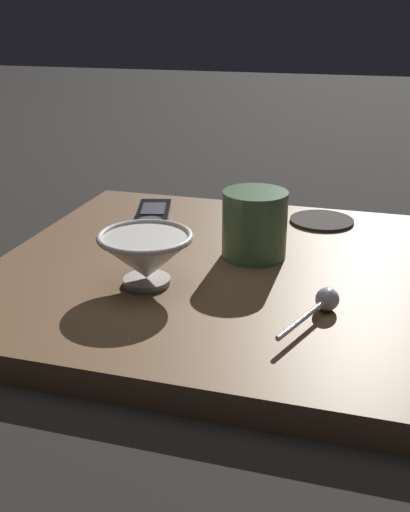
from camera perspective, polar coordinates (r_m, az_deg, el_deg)
ground_plane at (r=0.86m, az=0.48°, el=-2.79°), size 6.00×6.00×0.00m
table at (r=0.85m, az=0.48°, el=-1.72°), size 0.58×0.59×0.03m
cereal_bowl at (r=0.77m, az=-5.53°, el=0.01°), size 0.12×0.12×0.07m
coffee_mug at (r=0.86m, az=4.61°, el=2.99°), size 0.09×0.12×0.09m
teaspoon at (r=0.72m, az=11.01°, el=-4.23°), size 0.06×0.12×0.03m
tv_remote_near at (r=0.99m, az=-4.91°, el=3.49°), size 0.09×0.16×0.02m
drink_coaster at (r=1.03m, az=10.83°, el=3.26°), size 0.10×0.10×0.01m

